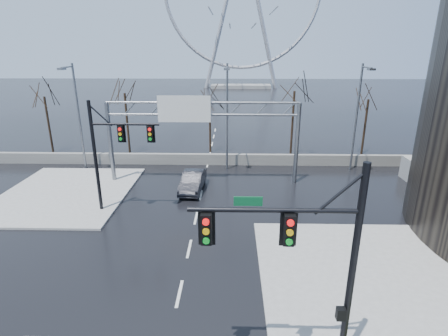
{
  "coord_description": "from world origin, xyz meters",
  "views": [
    {
      "loc": [
        2.49,
        -13.92,
        11.16
      ],
      "look_at": [
        1.99,
        7.11,
        4.0
      ],
      "focal_mm": 28.0,
      "sensor_mm": 36.0,
      "label": 1
    }
  ],
  "objects_px": {
    "signal_mast_near": "(313,254)",
    "sign_gantry": "(198,124)",
    "signal_mast_far": "(110,147)",
    "car": "(193,181)"
  },
  "relations": [
    {
      "from": "signal_mast_near",
      "to": "sign_gantry",
      "type": "distance_m",
      "value": 19.79
    },
    {
      "from": "sign_gantry",
      "to": "signal_mast_near",
      "type": "bearing_deg",
      "value": -73.81
    },
    {
      "from": "signal_mast_near",
      "to": "signal_mast_far",
      "type": "xyz_separation_m",
      "value": [
        -11.01,
        13.0,
        -0.04
      ]
    },
    {
      "from": "signal_mast_near",
      "to": "sign_gantry",
      "type": "xyz_separation_m",
      "value": [
        -5.52,
        19.0,
        0.31
      ]
    },
    {
      "from": "signal_mast_far",
      "to": "car",
      "type": "xyz_separation_m",
      "value": [
        5.11,
        4.12,
        -4.05
      ]
    },
    {
      "from": "signal_mast_far",
      "to": "sign_gantry",
      "type": "bearing_deg",
      "value": 47.53
    },
    {
      "from": "signal_mast_near",
      "to": "signal_mast_far",
      "type": "height_order",
      "value": "same"
    },
    {
      "from": "signal_mast_far",
      "to": "car",
      "type": "relative_size",
      "value": 1.69
    },
    {
      "from": "signal_mast_near",
      "to": "sign_gantry",
      "type": "relative_size",
      "value": 0.49
    },
    {
      "from": "sign_gantry",
      "to": "car",
      "type": "bearing_deg",
      "value": -101.62
    }
  ]
}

